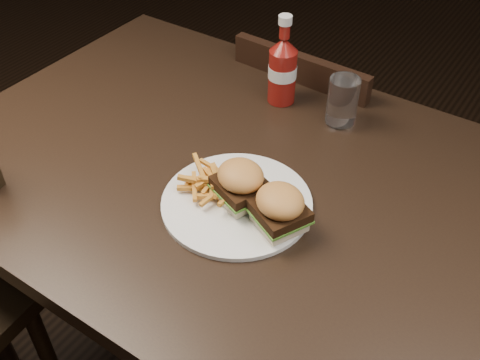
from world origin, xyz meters
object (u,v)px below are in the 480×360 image
Objects in this scene: chair_far at (321,154)px; ketchup_bottle at (282,76)px; tumbler at (343,100)px; plate at (237,203)px; dining_table at (244,180)px.

chair_far is 3.05× the size of ketchup_bottle.
tumbler is (0.14, -0.00, -0.01)m from ketchup_bottle.
plate is 0.35m from ketchup_bottle.
ketchup_bottle is at bearing 107.89° from plate.
chair_far is at bearing 97.58° from dining_table.
dining_table is 0.27m from ketchup_bottle.
tumbler is at bearing -1.72° from ketchup_bottle.
dining_table reaches higher than chair_far.
ketchup_bottle is (-0.07, 0.24, 0.08)m from dining_table.
chair_far is 0.46m from ketchup_bottle.
ketchup_bottle reaches higher than tumbler.
ketchup_bottle is 1.21× the size of tumbler.
tumbler reaches higher than plate.
ketchup_bottle is at bearing 178.28° from tumbler.
chair_far is at bearing 100.27° from plate.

